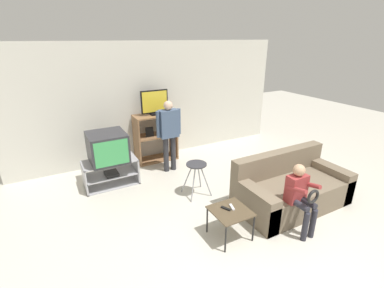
{
  "coord_description": "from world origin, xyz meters",
  "views": [
    {
      "loc": [
        -2.23,
        -1.78,
        2.67
      ],
      "look_at": [
        -0.05,
        2.25,
        0.9
      ],
      "focal_mm": 26.0,
      "sensor_mm": 36.0,
      "label": 1
    }
  ],
  "objects_px": {
    "television_main": "(107,147)",
    "television_flat": "(155,103)",
    "snack_table": "(230,213)",
    "couch": "(290,189)",
    "person_seated_child": "(300,193)",
    "remote_control_black": "(226,208)",
    "media_shelf": "(156,137)",
    "folding_stool": "(196,169)",
    "person_standing_adult": "(169,130)",
    "remote_control_white": "(232,207)",
    "tv_stand": "(111,173)"
  },
  "relations": [
    {
      "from": "tv_stand",
      "to": "television_main",
      "type": "bearing_deg",
      "value": 110.37
    },
    {
      "from": "tv_stand",
      "to": "television_flat",
      "type": "xyz_separation_m",
      "value": [
        1.21,
        0.69,
        1.09
      ]
    },
    {
      "from": "media_shelf",
      "to": "remote_control_black",
      "type": "bearing_deg",
      "value": -92.21
    },
    {
      "from": "folding_stool",
      "to": "snack_table",
      "type": "height_order",
      "value": "folding_stool"
    },
    {
      "from": "snack_table",
      "to": "couch",
      "type": "relative_size",
      "value": 0.27
    },
    {
      "from": "television_main",
      "to": "remote_control_black",
      "type": "xyz_separation_m",
      "value": [
        1.09,
        -2.26,
        -0.33
      ]
    },
    {
      "from": "couch",
      "to": "person_seated_child",
      "type": "xyz_separation_m",
      "value": [
        -0.44,
        -0.54,
        0.32
      ]
    },
    {
      "from": "television_flat",
      "to": "remote_control_black",
      "type": "height_order",
      "value": "television_flat"
    },
    {
      "from": "media_shelf",
      "to": "remote_control_white",
      "type": "relative_size",
      "value": 7.47
    },
    {
      "from": "folding_stool",
      "to": "remote_control_white",
      "type": "height_order",
      "value": "folding_stool"
    },
    {
      "from": "folding_stool",
      "to": "remote_control_white",
      "type": "bearing_deg",
      "value": -94.33
    },
    {
      "from": "media_shelf",
      "to": "snack_table",
      "type": "height_order",
      "value": "media_shelf"
    },
    {
      "from": "remote_control_black",
      "to": "couch",
      "type": "height_order",
      "value": "couch"
    },
    {
      "from": "television_main",
      "to": "couch",
      "type": "relative_size",
      "value": 0.36
    },
    {
      "from": "folding_stool",
      "to": "couch",
      "type": "xyz_separation_m",
      "value": [
        1.24,
        -1.03,
        -0.21
      ]
    },
    {
      "from": "remote_control_white",
      "to": "television_main",
      "type": "bearing_deg",
      "value": 133.07
    },
    {
      "from": "tv_stand",
      "to": "snack_table",
      "type": "height_order",
      "value": "tv_stand"
    },
    {
      "from": "folding_stool",
      "to": "couch",
      "type": "height_order",
      "value": "couch"
    },
    {
      "from": "television_main",
      "to": "folding_stool",
      "type": "distance_m",
      "value": 1.7
    },
    {
      "from": "television_main",
      "to": "television_flat",
      "type": "xyz_separation_m",
      "value": [
        1.22,
        0.68,
        0.56
      ]
    },
    {
      "from": "folding_stool",
      "to": "couch",
      "type": "relative_size",
      "value": 0.32
    },
    {
      "from": "tv_stand",
      "to": "folding_stool",
      "type": "xyz_separation_m",
      "value": [
        1.27,
        -1.08,
        0.25
      ]
    },
    {
      "from": "remote_control_white",
      "to": "person_standing_adult",
      "type": "bearing_deg",
      "value": 103.88
    },
    {
      "from": "remote_control_white",
      "to": "person_seated_child",
      "type": "relative_size",
      "value": 0.14
    },
    {
      "from": "media_shelf",
      "to": "television_flat",
      "type": "bearing_deg",
      "value": -4.73
    },
    {
      "from": "person_seated_child",
      "to": "tv_stand",
      "type": "bearing_deg",
      "value": 128.03
    },
    {
      "from": "snack_table",
      "to": "remote_control_black",
      "type": "xyz_separation_m",
      "value": [
        -0.04,
        0.06,
        0.06
      ]
    },
    {
      "from": "remote_control_black",
      "to": "person_standing_adult",
      "type": "relative_size",
      "value": 0.1
    },
    {
      "from": "snack_table",
      "to": "person_seated_child",
      "type": "bearing_deg",
      "value": -19.57
    },
    {
      "from": "media_shelf",
      "to": "snack_table",
      "type": "xyz_separation_m",
      "value": [
        -0.07,
        -3.0,
        -0.16
      ]
    },
    {
      "from": "folding_stool",
      "to": "person_standing_adult",
      "type": "xyz_separation_m",
      "value": [
        -0.02,
        1.12,
        0.41
      ]
    },
    {
      "from": "media_shelf",
      "to": "person_seated_child",
      "type": "xyz_separation_m",
      "value": [
        0.87,
        -3.34,
        0.06
      ]
    },
    {
      "from": "tv_stand",
      "to": "television_flat",
      "type": "height_order",
      "value": "television_flat"
    },
    {
      "from": "remote_control_white",
      "to": "person_standing_adult",
      "type": "relative_size",
      "value": 0.1
    },
    {
      "from": "remote_control_black",
      "to": "person_standing_adult",
      "type": "distance_m",
      "value": 2.34
    },
    {
      "from": "snack_table",
      "to": "remote_control_white",
      "type": "bearing_deg",
      "value": 39.1
    },
    {
      "from": "folding_stool",
      "to": "media_shelf",
      "type": "bearing_deg",
      "value": 92.3
    },
    {
      "from": "media_shelf",
      "to": "television_flat",
      "type": "xyz_separation_m",
      "value": [
        0.02,
        -0.0,
        0.78
      ]
    },
    {
      "from": "media_shelf",
      "to": "remote_control_black",
      "type": "distance_m",
      "value": 2.95
    },
    {
      "from": "television_flat",
      "to": "folding_stool",
      "type": "height_order",
      "value": "television_flat"
    },
    {
      "from": "television_main",
      "to": "person_seated_child",
      "type": "distance_m",
      "value": 3.37
    },
    {
      "from": "snack_table",
      "to": "remote_control_white",
      "type": "xyz_separation_m",
      "value": [
        0.06,
        0.05,
        0.06
      ]
    },
    {
      "from": "couch",
      "to": "snack_table",
      "type": "bearing_deg",
      "value": -171.69
    },
    {
      "from": "couch",
      "to": "person_seated_child",
      "type": "relative_size",
      "value": 1.85
    },
    {
      "from": "person_seated_child",
      "to": "remote_control_white",
      "type": "bearing_deg",
      "value": 156.79
    },
    {
      "from": "television_main",
      "to": "remote_control_white",
      "type": "distance_m",
      "value": 2.58
    },
    {
      "from": "television_flat",
      "to": "snack_table",
      "type": "relative_size",
      "value": 1.19
    },
    {
      "from": "television_flat",
      "to": "person_seated_child",
      "type": "height_order",
      "value": "television_flat"
    },
    {
      "from": "person_seated_child",
      "to": "remote_control_black",
      "type": "bearing_deg",
      "value": 158.2
    },
    {
      "from": "folding_stool",
      "to": "remote_control_black",
      "type": "distance_m",
      "value": 1.19
    }
  ]
}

